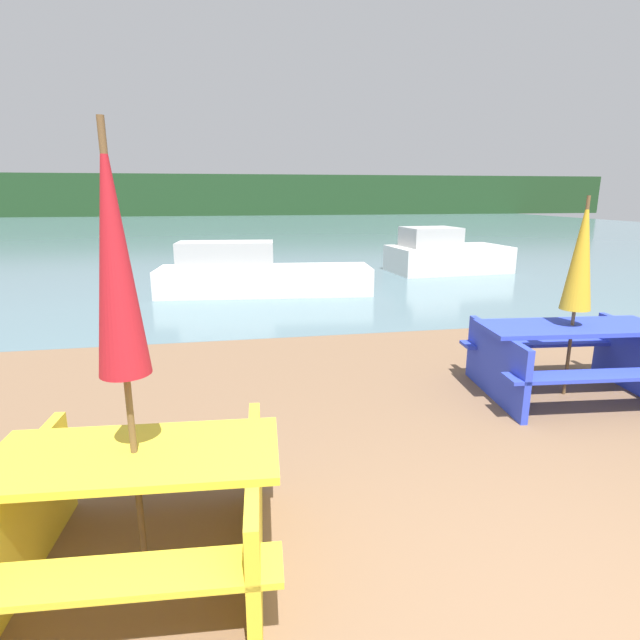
% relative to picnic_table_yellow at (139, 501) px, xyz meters
% --- Properties ---
extents(water, '(60.00, 50.00, 0.00)m').
position_rel_picnic_table_yellow_xyz_m(water, '(2.09, 29.64, -0.45)').
color(water, slate).
rests_on(water, ground_plane).
extents(far_treeline, '(80.00, 1.60, 4.00)m').
position_rel_picnic_table_yellow_xyz_m(far_treeline, '(2.09, 49.64, 1.56)').
color(far_treeline, '#1E3D1E').
rests_on(far_treeline, water).
extents(picnic_table_yellow, '(1.66, 1.48, 0.75)m').
position_rel_picnic_table_yellow_xyz_m(picnic_table_yellow, '(0.00, 0.00, 0.00)').
color(picnic_table_yellow, yellow).
rests_on(picnic_table_yellow, ground_plane).
extents(picnic_table_blue, '(2.00, 1.54, 0.78)m').
position_rel_picnic_table_yellow_xyz_m(picnic_table_blue, '(4.09, 1.90, 0.03)').
color(picnic_table_blue, blue).
rests_on(picnic_table_blue, ground_plane).
extents(umbrella_gold, '(0.30, 0.30, 2.11)m').
position_rel_picnic_table_yellow_xyz_m(umbrella_gold, '(4.09, 1.90, 1.07)').
color(umbrella_gold, brown).
rests_on(umbrella_gold, ground_plane).
extents(umbrella_crimson, '(0.27, 0.27, 2.48)m').
position_rel_picnic_table_yellow_xyz_m(umbrella_crimson, '(0.00, 0.00, 1.38)').
color(umbrella_crimson, brown).
rests_on(umbrella_crimson, ground_plane).
extents(boat, '(4.66, 1.62, 1.14)m').
position_rel_picnic_table_yellow_xyz_m(boat, '(1.14, 8.18, -0.02)').
color(boat, silver).
rests_on(boat, water).
extents(boat_second, '(3.34, 1.93, 1.24)m').
position_rel_picnic_table_yellow_xyz_m(boat_second, '(6.49, 10.43, 0.03)').
color(boat_second, silver).
rests_on(boat_second, water).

